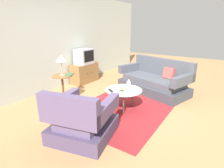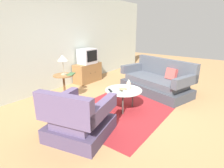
{
  "view_description": "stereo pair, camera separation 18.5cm",
  "coord_description": "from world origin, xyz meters",
  "views": [
    {
      "loc": [
        -3.29,
        -1.67,
        1.75
      ],
      "look_at": [
        -0.19,
        0.38,
        0.55
      ],
      "focal_mm": 28.86,
      "sensor_mm": 36.0,
      "label": 1
    },
    {
      "loc": [
        -3.18,
        -1.82,
        1.75
      ],
      "look_at": [
        -0.19,
        0.38,
        0.55
      ],
      "focal_mm": 28.86,
      "sensor_mm": 36.0,
      "label": 2
    }
  ],
  "objects": [
    {
      "name": "table_lamp",
      "position": [
        -0.54,
        1.55,
        1.03
      ],
      "size": [
        0.24,
        0.24,
        0.47
      ],
      "color": "#9E937A",
      "rests_on": "side_table"
    },
    {
      "name": "book",
      "position": [
        -0.43,
        1.42,
        0.66
      ],
      "size": [
        0.27,
        0.23,
        0.02
      ],
      "rotation": [
        0.0,
        0.0,
        0.48
      ],
      "color": "#3D663D",
      "rests_on": "side_table"
    },
    {
      "name": "coffee_table",
      "position": [
        -0.11,
        0.14,
        0.41
      ],
      "size": [
        0.79,
        0.79,
        0.45
      ],
      "color": "#B2C6C1",
      "rests_on": "ground"
    },
    {
      "name": "back_wall",
      "position": [
        0.0,
        2.51,
        1.35
      ],
      "size": [
        9.0,
        0.12,
        2.7
      ],
      "primitive_type": "cube",
      "color": "#B2BCB2",
      "rests_on": "ground"
    },
    {
      "name": "tv_stand",
      "position": [
        0.92,
        2.19,
        0.3
      ],
      "size": [
        0.93,
        0.45,
        0.61
      ],
      "color": "olive",
      "rests_on": "ground"
    },
    {
      "name": "area_rug",
      "position": [
        -0.11,
        0.13,
        0.0
      ],
      "size": [
        2.51,
        1.85,
        0.0
      ],
      "primitive_type": "cube",
      "color": "maroon",
      "rests_on": "ground"
    },
    {
      "name": "ground_plane",
      "position": [
        0.0,
        0.0,
        0.0
      ],
      "size": [
        16.0,
        16.0,
        0.0
      ],
      "primitive_type": "plane",
      "color": "#AD7F51"
    },
    {
      "name": "armchair",
      "position": [
        -1.42,
        0.15,
        0.3
      ],
      "size": [
        1.14,
        1.12,
        0.86
      ],
      "rotation": [
        0.0,
        0.0,
        -1.33
      ],
      "color": "#4B3E5C",
      "rests_on": "ground"
    },
    {
      "name": "tv_remote_dark",
      "position": [
        -0.34,
        0.33,
        0.46
      ],
      "size": [
        0.13,
        0.17,
        0.02
      ],
      "rotation": [
        0.0,
        0.0,
        4.13
      ],
      "color": "black",
      "rests_on": "coffee_table"
    },
    {
      "name": "bowl",
      "position": [
        -0.2,
        0.1,
        0.48
      ],
      "size": [
        0.17,
        0.17,
        0.06
      ],
      "color": "tan",
      "rests_on": "coffee_table"
    },
    {
      "name": "vase",
      "position": [
        -0.05,
        0.05,
        0.56
      ],
      "size": [
        0.09,
        0.09,
        0.23
      ],
      "color": "beige",
      "rests_on": "coffee_table"
    },
    {
      "name": "side_table",
      "position": [
        -0.56,
        1.55,
        0.47
      ],
      "size": [
        0.47,
        0.47,
        0.65
      ],
      "color": "olive",
      "rests_on": "ground"
    },
    {
      "name": "television",
      "position": [
        0.92,
        2.18,
        0.84
      ],
      "size": [
        0.55,
        0.42,
        0.47
      ],
      "color": "#B7B7BC",
      "rests_on": "tv_stand"
    },
    {
      "name": "couch",
      "position": [
        1.33,
        -0.02,
        0.29
      ],
      "size": [
        1.41,
        2.07,
        0.89
      ],
      "rotation": [
        0.0,
        0.0,
        1.27
      ],
      "color": "#3E424B",
      "rests_on": "ground"
    },
    {
      "name": "mug",
      "position": [
        -0.37,
        -0.06,
        0.5
      ],
      "size": [
        0.14,
        0.09,
        0.1
      ],
      "color": "white",
      "rests_on": "coffee_table"
    }
  ]
}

